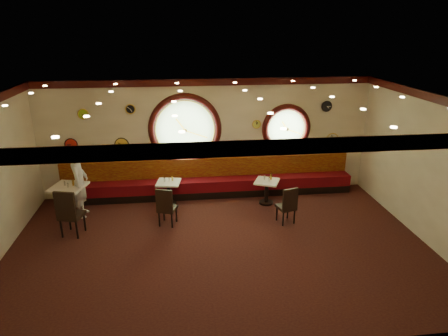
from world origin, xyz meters
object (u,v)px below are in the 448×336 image
condiment_b_pepper (169,180)px  condiment_c_bottle (271,176)px  chair_a (68,210)px  table_c (267,189)px  condiment_c_pepper (269,179)px  condiment_a_bottle (73,182)px  chair_b (166,205)px  chair_c (288,203)px  condiment_c_salt (265,178)px  table_a (70,198)px  condiment_a_salt (65,183)px  waiter (79,183)px  condiment_b_salt (165,180)px  table_b (169,190)px  condiment_a_pepper (68,185)px  condiment_b_bottle (172,178)px

condiment_b_pepper → condiment_c_bottle: size_ratio=0.50×
chair_a → table_c: bearing=29.4°
condiment_c_pepper → condiment_a_bottle: bearing=-178.5°
chair_b → chair_c: 2.88m
condiment_c_salt → condiment_b_pepper: (-2.50, 0.17, -0.01)m
table_a → condiment_b_pepper: size_ratio=10.66×
condiment_a_salt → condiment_c_bottle: bearing=2.6°
condiment_b_pepper → condiment_c_pepper: 2.61m
chair_b → waiter: (-2.10, 0.84, 0.31)m
chair_c → condiment_c_salt: bearing=88.1°
table_a → condiment_a_salt: 0.37m
condiment_b_salt → waiter: bearing=-170.1°
condiment_c_pepper → table_b: bearing=173.6°
condiment_a_salt → condiment_b_salt: 2.43m
condiment_a_salt → condiment_a_pepper: (0.10, -0.13, 0.00)m
condiment_a_salt → condiment_c_salt: (5.01, 0.24, -0.17)m
condiment_a_salt → condiment_c_pepper: 5.11m
condiment_b_bottle → table_b: bearing=-150.4°
chair_c → condiment_b_pepper: size_ratio=6.64×
condiment_a_salt → condiment_b_bottle: condiment_a_salt is taller
chair_b → condiment_c_bottle: size_ratio=3.37×
table_c → condiment_b_bottle: size_ratio=5.64×
chair_b → condiment_a_pepper: 2.45m
chair_b → condiment_c_pepper: (2.67, 0.89, 0.16)m
condiment_c_salt → table_b: bearing=176.4°
table_c → chair_c: 1.21m
condiment_a_pepper → condiment_a_bottle: condiment_a_bottle is taller
condiment_b_pepper → condiment_c_bottle: condiment_c_bottle is taller
chair_c → condiment_c_bottle: bearing=80.6°
table_b → table_c: 2.58m
condiment_c_salt → condiment_b_pepper: condiment_c_salt is taller
condiment_b_salt → waiter: waiter is taller
chair_b → chair_c: (2.87, -0.24, -0.01)m
condiment_b_pepper → condiment_b_bottle: 0.10m
chair_b → condiment_c_pepper: bearing=37.8°
condiment_a_pepper → condiment_c_pepper: (5.00, 0.23, -0.18)m
chair_c → condiment_c_bottle: 1.28m
condiment_b_pepper → condiment_b_salt: bearing=179.3°
chair_a → chair_b: chair_a is taller
table_b → condiment_c_bottle: condiment_c_bottle is taller
table_b → chair_c: bearing=-26.6°
condiment_b_pepper → chair_a: bearing=-146.9°
table_a → table_c: (4.97, 0.20, -0.11)m
table_c → condiment_a_salt: 5.08m
table_c → waiter: bearing=-178.7°
condiment_c_bottle → waiter: size_ratio=0.10×
condiment_c_pepper → waiter: bearing=-179.4°
condiment_b_salt → condiment_c_salt: (2.62, -0.17, 0.00)m
table_a → condiment_a_pepper: (0.02, -0.08, 0.36)m
condiment_b_pepper → table_c: bearing=-5.7°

